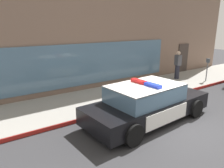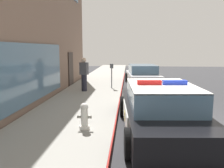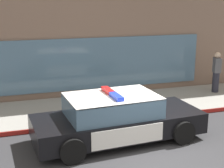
% 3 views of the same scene
% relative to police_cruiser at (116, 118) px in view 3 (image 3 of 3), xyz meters
% --- Properties ---
extents(ground, '(48.00, 48.00, 0.00)m').
position_rel_police_cruiser_xyz_m(ground, '(0.72, -0.91, -0.68)').
color(ground, '#303033').
extents(sidewalk, '(48.00, 3.05, 0.15)m').
position_rel_police_cruiser_xyz_m(sidewalk, '(0.72, 2.78, -0.60)').
color(sidewalk, gray).
rests_on(sidewalk, ground).
extents(curb_red_paint, '(28.80, 0.04, 0.14)m').
position_rel_police_cruiser_xyz_m(curb_red_paint, '(0.72, 1.24, -0.60)').
color(curb_red_paint, maroon).
rests_on(curb_red_paint, ground).
extents(police_cruiser, '(5.01, 2.33, 1.49)m').
position_rel_police_cruiser_xyz_m(police_cruiser, '(0.00, 0.00, 0.00)').
color(police_cruiser, black).
rests_on(police_cruiser, ground).
extents(fire_hydrant, '(0.34, 0.39, 0.73)m').
position_rel_police_cruiser_xyz_m(fire_hydrant, '(-0.26, 2.04, -0.18)').
color(fire_hydrant, silver).
rests_on(fire_hydrant, sidewalk).
extents(pedestrian_on_sidewalk, '(0.37, 0.46, 1.71)m').
position_rel_police_cruiser_xyz_m(pedestrian_on_sidewalk, '(5.47, 3.14, 0.33)').
color(pedestrian_on_sidewalk, '#23232D').
rests_on(pedestrian_on_sidewalk, sidewalk).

